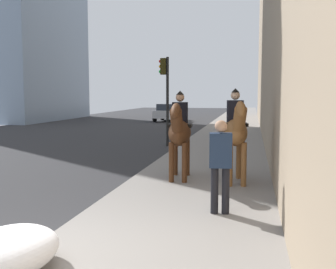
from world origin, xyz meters
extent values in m
ellipsoid|color=#4C2B16|center=(5.48, -1.24, 1.30)|extent=(1.54, 0.67, 0.66)
cylinder|color=#4C2B16|center=(5.04, -1.44, 0.61)|extent=(0.13, 0.13, 0.98)
cylinder|color=#4C2B16|center=(5.02, -1.12, 0.61)|extent=(0.13, 0.13, 0.98)
cylinder|color=#4C2B16|center=(5.94, -1.37, 0.61)|extent=(0.13, 0.13, 0.98)
cylinder|color=#4C2B16|center=(5.91, -1.05, 0.61)|extent=(0.13, 0.13, 0.98)
cylinder|color=#4C2B16|center=(4.71, -1.30, 1.65)|extent=(0.65, 0.33, 0.68)
ellipsoid|color=#4C2B16|center=(4.50, -1.32, 1.90)|extent=(0.64, 0.27, 0.49)
cylinder|color=black|center=(6.19, -1.19, 1.20)|extent=(0.29, 0.12, 0.55)
cube|color=black|center=(5.53, -1.24, 1.48)|extent=(0.48, 0.63, 0.08)
cube|color=black|center=(5.53, -1.24, 1.80)|extent=(0.31, 0.40, 0.55)
sphere|color=tan|center=(5.53, -1.24, 2.19)|extent=(0.22, 0.22, 0.22)
cone|color=black|center=(5.53, -1.24, 2.31)|extent=(0.21, 0.21, 0.10)
ellipsoid|color=brown|center=(5.32, -2.64, 1.36)|extent=(1.57, 0.80, 0.66)
cylinder|color=brown|center=(4.90, -2.87, 0.64)|extent=(0.13, 0.13, 1.04)
cylinder|color=brown|center=(4.85, -2.55, 0.64)|extent=(0.13, 0.13, 1.04)
cylinder|color=brown|center=(5.79, -2.72, 0.64)|extent=(0.13, 0.13, 1.04)
cylinder|color=brown|center=(5.74, -2.40, 0.64)|extent=(0.13, 0.13, 1.04)
cylinder|color=brown|center=(4.56, -2.76, 1.70)|extent=(0.67, 0.38, 0.68)
ellipsoid|color=brown|center=(4.35, -2.79, 1.95)|extent=(0.65, 0.32, 0.49)
cylinder|color=black|center=(6.02, -2.52, 1.26)|extent=(0.29, 0.14, 0.55)
cube|color=black|center=(5.37, -2.63, 1.54)|extent=(0.53, 0.66, 0.08)
cube|color=black|center=(5.37, -2.63, 1.85)|extent=(0.34, 0.42, 0.55)
sphere|color=#D8AD8C|center=(5.37, -2.63, 2.25)|extent=(0.22, 0.22, 0.22)
cone|color=black|center=(5.37, -2.63, 2.37)|extent=(0.23, 0.23, 0.10)
cylinder|color=black|center=(2.59, -2.40, 0.54)|extent=(0.14, 0.14, 0.85)
cylinder|color=black|center=(2.61, -2.59, 0.54)|extent=(0.14, 0.14, 0.85)
cube|color=#1E2D47|center=(2.60, -2.49, 1.28)|extent=(0.30, 0.42, 0.62)
sphere|color=tan|center=(2.60, -2.49, 1.71)|extent=(0.22, 0.22, 0.22)
cube|color=#B7BABF|center=(28.65, 3.78, 0.62)|extent=(4.05, 1.88, 0.60)
cube|color=#262D38|center=(28.41, 3.79, 1.18)|extent=(1.90, 1.59, 0.52)
cylinder|color=black|center=(29.91, 4.59, 0.32)|extent=(0.65, 0.25, 0.64)
cylinder|color=black|center=(29.84, 2.87, 0.32)|extent=(0.65, 0.25, 0.64)
cylinder|color=black|center=(27.45, 4.69, 0.32)|extent=(0.65, 0.25, 0.64)
cylinder|color=black|center=(27.38, 2.97, 0.32)|extent=(0.65, 0.25, 0.64)
cylinder|color=black|center=(12.66, 0.57, 1.93)|extent=(0.12, 0.12, 3.85)
cube|color=#2D280C|center=(12.66, 0.75, 3.45)|extent=(0.20, 0.24, 0.70)
sphere|color=red|center=(12.66, 0.88, 3.67)|extent=(0.14, 0.14, 0.14)
sphere|color=orange|center=(12.66, 0.88, 3.45)|extent=(0.14, 0.14, 0.14)
sphere|color=green|center=(12.66, 0.88, 3.23)|extent=(0.14, 0.14, 0.14)
ellipsoid|color=white|center=(-0.37, -0.15, 0.38)|extent=(1.48, 1.14, 0.51)
camera|label=1|loc=(-4.69, -3.04, 2.29)|focal=43.71mm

